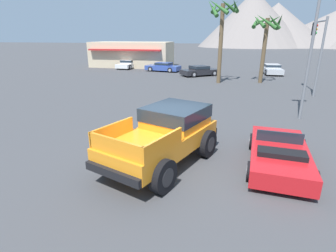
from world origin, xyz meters
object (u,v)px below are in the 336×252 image
Objects in this scene: parked_car_silver at (272,69)px; traffic_light_main at (318,42)px; red_convertible_car at (279,154)px; street_lamp_post at (316,20)px; orange_pickup_truck at (166,132)px; parked_car_blue at (163,67)px; palm_tree_leaning at (222,21)px; parked_car_white at (128,64)px; palm_tree_tall at (266,31)px; parked_car_dark at (200,71)px.

parked_car_silver is 0.81× the size of traffic_light_main.
red_convertible_car is 0.51× the size of street_lamp_post.
orange_pickup_truck is 25.59m from parked_car_silver.
palm_tree_leaning reaches higher than parked_car_blue.
red_convertible_car is 25.76m from parked_car_blue.
palm_tree_leaning reaches higher than parked_car_white.
parked_car_white is 0.78× the size of traffic_light_main.
parked_car_silver is (12.94, 0.45, 0.02)m from parked_car_blue.
street_lamp_post is at bearing 136.60° from parked_car_white.
parked_car_white is 16.47m from palm_tree_leaning.
street_lamp_post is at bearing 68.51° from orange_pickup_truck.
parked_car_blue is 21.85m from street_lamp_post.
traffic_light_main is at bearing 152.92° from parked_car_white.
orange_pickup_truck is at bearing 149.38° from traffic_light_main.
parked_car_silver is at bearing 74.32° from palm_tree_tall.
parked_car_silver is 8.69m from parked_car_dark.
parked_car_white is 0.52× the size of street_lamp_post.
parked_car_blue is at bearing 134.48° from palm_tree_leaning.
parked_car_blue is 17.96m from traffic_light_main.
orange_pickup_truck is at bearing -34.49° from parked_car_dark.
parked_car_blue is 5.83m from parked_car_white.
orange_pickup_truck is 1.16× the size of parked_car_dark.
red_convertible_car is 30.08m from parked_car_white.
street_lamp_post is at bearing -65.71° from palm_tree_leaning.
parked_car_white is at bearing 143.29° from palm_tree_leaning.
parked_car_dark is at bearing 50.69° from traffic_light_main.
red_convertible_car is 14.40m from traffic_light_main.
parked_car_silver is 11.46m from traffic_light_main.
parked_car_white is 23.56m from traffic_light_main.
traffic_light_main is at bearing 72.42° from street_lamp_post.
parked_car_dark is 0.54× the size of street_lamp_post.
palm_tree_tall reaches higher than parked_car_blue.
red_convertible_car is 0.69× the size of palm_tree_tall.
red_convertible_car is 0.96× the size of parked_car_silver.
palm_tree_leaning is (-3.87, -0.97, 0.86)m from palm_tree_tall.
street_lamp_post is 1.35× the size of palm_tree_tall.
parked_car_blue reaches higher than red_convertible_car.
parked_car_silver is at bearing -179.60° from parked_car_white.
palm_tree_leaning reaches higher than red_convertible_car.
palm_tree_leaning is (-4.74, 10.50, 0.58)m from street_lamp_post.
street_lamp_post is (11.91, -17.80, 4.34)m from parked_car_blue.
red_convertible_car is 17.46m from palm_tree_leaning.
traffic_light_main reaches higher than parked_car_white.
street_lamp_post reaches higher than parked_car_dark.
palm_tree_tall reaches higher than orange_pickup_truck.
parked_car_silver is 0.61× the size of palm_tree_leaning.
street_lamp_post is at bearing -135.27° from parked_car_blue.
parked_car_white is (-18.38, 1.65, 0.01)m from parked_car_silver.
parked_car_blue is 0.84× the size of traffic_light_main.
red_convertible_car is at bearing -146.51° from parked_car_blue.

